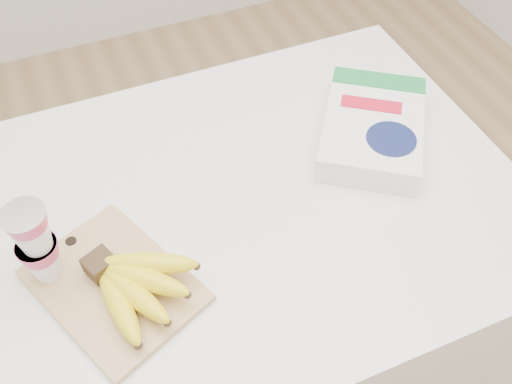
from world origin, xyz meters
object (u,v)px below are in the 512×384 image
Objects in this scene: cutting_board at (114,285)px; yogurt_stack at (36,243)px; cereal_box at (372,128)px; table at (222,321)px; bananas at (134,284)px.

yogurt_stack reaches higher than cutting_board.
yogurt_stack is 0.69m from cereal_box.
bananas reaches higher than table.
bananas is 1.22× the size of yogurt_stack.
table is 4.28× the size of cutting_board.
table is 0.52m from cutting_board.
cereal_box is (0.38, 0.05, 0.49)m from table.
table is 0.64m from yogurt_stack.
table is 6.06× the size of bananas.
cutting_board reaches higher than table.
cutting_board is 0.15m from yogurt_stack.
cereal_box is at bearing -9.39° from cutting_board.
table is 0.55m from bananas.
cutting_board is 1.42× the size of bananas.
bananas reaches higher than cutting_board.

